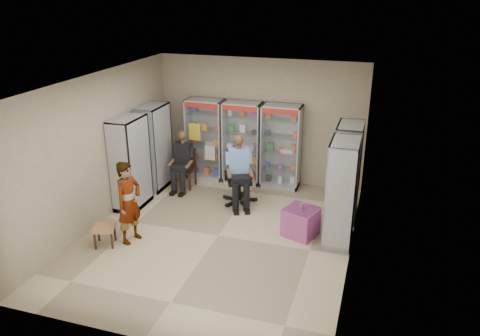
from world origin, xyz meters
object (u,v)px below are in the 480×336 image
(seated_shopkeeper, at_px, (239,172))
(standing_man, at_px, (129,202))
(cabinet_back_mid, at_px, (242,143))
(office_chair, at_px, (239,178))
(cabinet_right_near, at_px, (341,193))
(woven_stool_a, at_px, (305,216))
(cabinet_left_near, at_px, (130,163))
(cabinet_back_left, at_px, (206,139))
(cabinet_left_far, at_px, (154,147))
(cabinet_right_far, at_px, (347,172))
(wooden_chair, at_px, (185,169))
(pink_trunk, at_px, (301,222))
(cabinet_back_right, at_px, (281,147))
(woven_stool_b, at_px, (105,236))

(seated_shopkeeper, distance_m, standing_man, 2.60)
(cabinet_back_mid, relative_size, office_chair, 1.69)
(cabinet_right_near, height_order, standing_man, cabinet_right_near)
(cabinet_back_mid, xyz_separation_m, woven_stool_a, (1.87, -1.75, -0.81))
(cabinet_left_near, relative_size, office_chair, 1.69)
(cabinet_back_mid, bearing_deg, cabinet_back_left, 180.00)
(seated_shopkeeper, bearing_deg, standing_man, -148.70)
(cabinet_back_mid, bearing_deg, cabinet_left_far, -153.68)
(cabinet_right_far, height_order, cabinet_left_far, same)
(cabinet_right_far, bearing_deg, wooden_chair, 83.96)
(cabinet_back_left, distance_m, cabinet_right_far, 3.71)
(pink_trunk, bearing_deg, cabinet_back_left, 141.77)
(cabinet_back_right, relative_size, pink_trunk, 3.43)
(cabinet_left_near, bearing_deg, woven_stool_a, 94.24)
(cabinet_back_mid, distance_m, cabinet_back_right, 0.95)
(cabinet_back_left, xyz_separation_m, cabinet_back_mid, (0.95, 0.00, 0.00))
(cabinet_back_left, height_order, cabinet_back_mid, same)
(cabinet_right_far, bearing_deg, cabinet_right_near, -180.00)
(cabinet_back_mid, bearing_deg, office_chair, -76.14)
(pink_trunk, relative_size, standing_man, 0.37)
(cabinet_right_near, height_order, cabinet_left_near, same)
(office_chair, relative_size, seated_shopkeeper, 0.79)
(cabinet_left_far, xyz_separation_m, wooden_chair, (0.68, 0.20, -0.53))
(cabinet_right_far, xyz_separation_m, woven_stool_a, (-0.71, -0.62, -0.81))
(cabinet_back_mid, height_order, cabinet_left_near, same)
(cabinet_left_far, bearing_deg, cabinet_left_near, -0.00)
(cabinet_left_far, bearing_deg, woven_stool_a, 77.63)
(wooden_chair, bearing_deg, office_chair, -16.47)
(wooden_chair, xyz_separation_m, standing_man, (0.04, -2.65, 0.33))
(woven_stool_a, distance_m, standing_man, 3.49)
(cabinet_back_left, distance_m, wooden_chair, 0.94)
(cabinet_right_near, relative_size, woven_stool_b, 5.25)
(cabinet_back_mid, distance_m, wooden_chair, 1.50)
(cabinet_back_mid, distance_m, woven_stool_b, 4.07)
(cabinet_right_far, bearing_deg, standing_man, 121.08)
(pink_trunk, bearing_deg, cabinet_back_right, 112.36)
(cabinet_back_mid, relative_size, pink_trunk, 3.43)
(office_chair, distance_m, standing_man, 2.65)
(cabinet_back_right, height_order, office_chair, cabinet_back_right)
(cabinet_back_left, relative_size, cabinet_back_right, 1.00)
(cabinet_left_far, bearing_deg, woven_stool_b, 6.85)
(woven_stool_a, bearing_deg, office_chair, 159.77)
(cabinet_left_far, xyz_separation_m, woven_stool_a, (3.75, -0.82, -0.81))
(office_chair, xyz_separation_m, woven_stool_a, (1.58, -0.58, -0.40))
(cabinet_right_near, relative_size, office_chair, 1.69)
(cabinet_back_right, height_order, pink_trunk, cabinet_back_right)
(cabinet_back_left, bearing_deg, cabinet_left_near, -114.61)
(cabinet_left_far, xyz_separation_m, office_chair, (2.17, -0.24, -0.41))
(cabinet_right_far, bearing_deg, office_chair, 91.00)
(cabinet_right_far, bearing_deg, cabinet_back_mid, 66.35)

